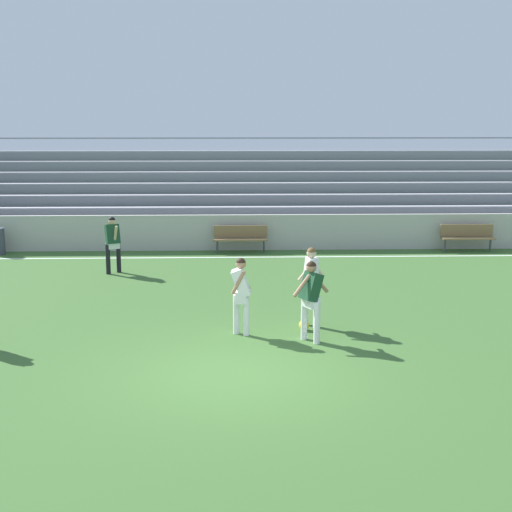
{
  "coord_description": "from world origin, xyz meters",
  "views": [
    {
      "loc": [
        -0.01,
        -11.85,
        4.35
      ],
      "look_at": [
        0.54,
        4.55,
        1.24
      ],
      "focal_mm": 50.09,
      "sensor_mm": 36.0,
      "label": 1
    }
  ],
  "objects_px": {
    "bleacher_stand": "(287,192)",
    "player_dark_wide_left": "(311,294)",
    "bench_far_right": "(241,236)",
    "soccer_ball": "(304,325)",
    "bench_far_left": "(467,235)",
    "player_white_challenging": "(241,290)",
    "player_dark_trailing_run": "(113,240)",
    "player_white_pressing_high": "(311,279)"
  },
  "relations": [
    {
      "from": "bleacher_stand",
      "to": "player_dark_wide_left",
      "type": "bearing_deg",
      "value": -92.45
    },
    {
      "from": "bleacher_stand",
      "to": "bench_far_right",
      "type": "xyz_separation_m",
      "value": [
        -1.87,
        -3.94,
        -1.09
      ]
    },
    {
      "from": "player_dark_wide_left",
      "to": "soccer_ball",
      "type": "relative_size",
      "value": 7.45
    },
    {
      "from": "bench_far_left",
      "to": "bleacher_stand",
      "type": "bearing_deg",
      "value": 145.95
    },
    {
      "from": "player_white_challenging",
      "to": "player_dark_trailing_run",
      "type": "xyz_separation_m",
      "value": [
        -3.62,
        6.18,
        0.03
      ]
    },
    {
      "from": "player_white_pressing_high",
      "to": "player_dark_wide_left",
      "type": "bearing_deg",
      "value": -96.5
    },
    {
      "from": "bleacher_stand",
      "to": "player_white_pressing_high",
      "type": "relative_size",
      "value": 15.67
    },
    {
      "from": "bench_far_right",
      "to": "player_dark_trailing_run",
      "type": "distance_m",
      "value": 4.95
    },
    {
      "from": "bench_far_right",
      "to": "player_white_pressing_high",
      "type": "height_order",
      "value": "player_white_pressing_high"
    },
    {
      "from": "player_dark_trailing_run",
      "to": "bleacher_stand",
      "type": "bearing_deg",
      "value": 52.03
    },
    {
      "from": "bench_far_left",
      "to": "player_dark_wide_left",
      "type": "distance_m",
      "value": 11.83
    },
    {
      "from": "player_white_pressing_high",
      "to": "player_dark_trailing_run",
      "type": "height_order",
      "value": "player_white_pressing_high"
    },
    {
      "from": "player_white_challenging",
      "to": "player_dark_wide_left",
      "type": "xyz_separation_m",
      "value": [
        1.38,
        -0.52,
        0.02
      ]
    },
    {
      "from": "bench_far_right",
      "to": "player_dark_wide_left",
      "type": "bearing_deg",
      "value": -82.69
    },
    {
      "from": "player_white_challenging",
      "to": "player_dark_trailing_run",
      "type": "bearing_deg",
      "value": 120.35
    },
    {
      "from": "bench_far_left",
      "to": "player_dark_trailing_run",
      "type": "xyz_separation_m",
      "value": [
        -11.42,
        -3.23,
        0.44
      ]
    },
    {
      "from": "player_white_pressing_high",
      "to": "soccer_ball",
      "type": "bearing_deg",
      "value": -118.28
    },
    {
      "from": "bench_far_right",
      "to": "bench_far_left",
      "type": "height_order",
      "value": "same"
    },
    {
      "from": "bleacher_stand",
      "to": "player_white_pressing_high",
      "type": "distance_m",
      "value": 12.8
    },
    {
      "from": "player_dark_trailing_run",
      "to": "bench_far_left",
      "type": "bearing_deg",
      "value": 15.77
    },
    {
      "from": "bench_far_right",
      "to": "player_white_challenging",
      "type": "xyz_separation_m",
      "value": [
        -0.11,
        -9.41,
        0.41
      ]
    },
    {
      "from": "bench_far_right",
      "to": "player_dark_trailing_run",
      "type": "relative_size",
      "value": 1.09
    },
    {
      "from": "player_white_pressing_high",
      "to": "soccer_ball",
      "type": "distance_m",
      "value": 0.99
    },
    {
      "from": "player_white_challenging",
      "to": "bench_far_left",
      "type": "bearing_deg",
      "value": 50.33
    },
    {
      "from": "bench_far_left",
      "to": "player_dark_wide_left",
      "type": "height_order",
      "value": "player_dark_wide_left"
    },
    {
      "from": "player_white_challenging",
      "to": "player_dark_wide_left",
      "type": "height_order",
      "value": "player_dark_wide_left"
    },
    {
      "from": "bench_far_right",
      "to": "soccer_ball",
      "type": "xyz_separation_m",
      "value": [
        1.22,
        -9.16,
        -0.44
      ]
    },
    {
      "from": "player_white_challenging",
      "to": "soccer_ball",
      "type": "bearing_deg",
      "value": 10.57
    },
    {
      "from": "player_white_challenging",
      "to": "player_dark_trailing_run",
      "type": "distance_m",
      "value": 7.16
    },
    {
      "from": "bench_far_right",
      "to": "player_white_pressing_high",
      "type": "bearing_deg",
      "value": -81.02
    },
    {
      "from": "bench_far_left",
      "to": "soccer_ball",
      "type": "relative_size",
      "value": 8.18
    },
    {
      "from": "bleacher_stand",
      "to": "player_white_challenging",
      "type": "xyz_separation_m",
      "value": [
        -1.97,
        -13.35,
        -0.68
      ]
    },
    {
      "from": "player_white_pressing_high",
      "to": "player_dark_trailing_run",
      "type": "bearing_deg",
      "value": 132.38
    },
    {
      "from": "bench_far_left",
      "to": "soccer_ball",
      "type": "height_order",
      "value": "bench_far_left"
    },
    {
      "from": "bench_far_right",
      "to": "bench_far_left",
      "type": "relative_size",
      "value": 1.0
    },
    {
      "from": "player_white_challenging",
      "to": "soccer_ball",
      "type": "relative_size",
      "value": 7.33
    },
    {
      "from": "player_white_challenging",
      "to": "soccer_ball",
      "type": "height_order",
      "value": "player_white_challenging"
    },
    {
      "from": "bleacher_stand",
      "to": "soccer_ball",
      "type": "relative_size",
      "value": 122.43
    },
    {
      "from": "player_white_pressing_high",
      "to": "player_dark_wide_left",
      "type": "xyz_separation_m",
      "value": [
        -0.12,
        -1.09,
        -0.06
      ]
    },
    {
      "from": "bench_far_right",
      "to": "player_white_challenging",
      "type": "bearing_deg",
      "value": -90.64
    },
    {
      "from": "bench_far_left",
      "to": "player_white_challenging",
      "type": "relative_size",
      "value": 1.12
    },
    {
      "from": "bench_far_left",
      "to": "player_dark_trailing_run",
      "type": "relative_size",
      "value": 1.09
    }
  ]
}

